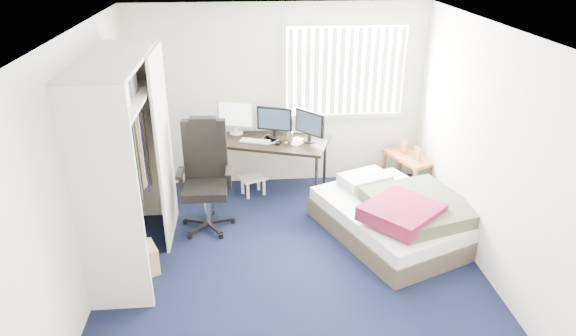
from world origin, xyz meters
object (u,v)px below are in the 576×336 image
(bed, at_px, (397,216))
(desk, at_px, (269,137))
(nightstand, at_px, (408,160))
(office_chair, at_px, (206,186))

(bed, bearing_deg, desk, 137.82)
(nightstand, relative_size, bed, 0.38)
(nightstand, bearing_deg, bed, -111.87)
(desk, relative_size, bed, 0.79)
(desk, xyz_separation_m, office_chair, (-0.81, -0.84, -0.28))
(desk, distance_m, nightstand, 1.94)
(office_chair, bearing_deg, bed, -11.65)
(desk, height_order, nightstand, desk)
(office_chair, relative_size, bed, 0.62)
(office_chair, xyz_separation_m, bed, (2.24, -0.46, -0.25))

